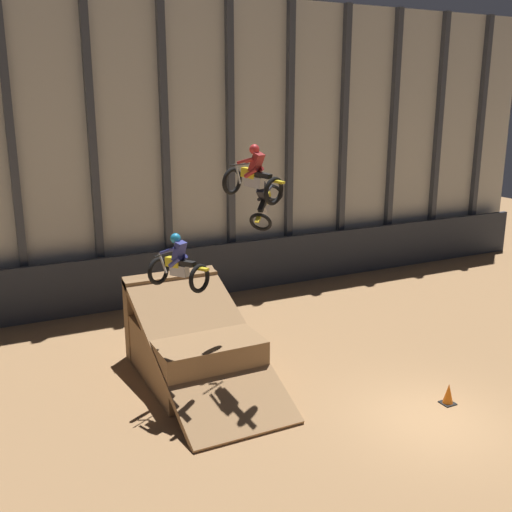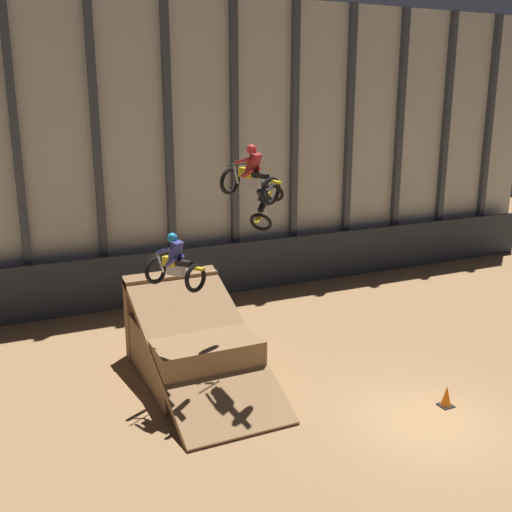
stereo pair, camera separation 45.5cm
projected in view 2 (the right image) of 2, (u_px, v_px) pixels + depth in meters
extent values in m
plane|color=#9E754C|center=(427.00, 422.00, 15.14)|extent=(60.00, 60.00, 0.00)
cube|color=beige|center=(233.00, 149.00, 24.58)|extent=(32.00, 0.12, 11.82)
cube|color=#3D424C|center=(17.00, 158.00, 21.01)|extent=(0.28, 0.28, 11.82)
cube|color=#3D424C|center=(97.00, 155.00, 22.14)|extent=(0.28, 0.28, 11.82)
cube|color=#3D424C|center=(169.00, 152.00, 23.27)|extent=(0.28, 0.28, 11.82)
cube|color=#3D424C|center=(235.00, 149.00, 24.40)|extent=(0.28, 0.28, 11.82)
cube|color=#3D424C|center=(294.00, 147.00, 25.53)|extent=(0.28, 0.28, 11.82)
cube|color=#3D424C|center=(349.00, 145.00, 26.66)|extent=(0.28, 0.28, 11.82)
cube|color=#3D424C|center=(399.00, 143.00, 27.79)|extent=(0.28, 0.28, 11.82)
cube|color=#3D424C|center=(445.00, 141.00, 28.92)|extent=(0.28, 0.28, 11.82)
cube|color=#3D424C|center=(487.00, 139.00, 30.05)|extent=(0.28, 0.28, 11.82)
cube|color=#2D333D|center=(241.00, 267.00, 25.18)|extent=(31.36, 0.20, 2.12)
cube|color=#966F48|center=(192.00, 349.00, 17.66)|extent=(2.91, 4.19, 1.54)
cube|color=olive|center=(172.00, 313.00, 19.14)|extent=(2.97, 0.50, 2.56)
cube|color=#9E754C|center=(202.00, 344.00, 16.74)|extent=(2.97, 6.06, 2.75)
torus|color=black|center=(156.00, 270.00, 15.59)|extent=(0.71, 0.46, 0.73)
torus|color=black|center=(195.00, 278.00, 14.76)|extent=(0.71, 0.46, 0.73)
cube|color=#B7B7BC|center=(176.00, 270.00, 15.12)|extent=(0.41, 0.55, 0.30)
cube|color=yellow|center=(171.00, 261.00, 15.17)|extent=(0.39, 0.49, 0.25)
cube|color=black|center=(182.00, 263.00, 14.93)|extent=(0.41, 0.57, 0.14)
cube|color=yellow|center=(198.00, 268.00, 14.64)|extent=(0.29, 0.39, 0.07)
cylinder|color=#B7B7BC|center=(160.00, 262.00, 15.42)|extent=(0.18, 0.27, 0.53)
cylinder|color=black|center=(160.00, 254.00, 15.34)|extent=(0.59, 0.36, 0.04)
cube|color=navy|center=(176.00, 251.00, 14.98)|extent=(0.39, 0.41, 0.53)
sphere|color=#2393CC|center=(172.00, 238.00, 14.96)|extent=(0.36, 0.36, 0.27)
cylinder|color=navy|center=(171.00, 262.00, 14.99)|extent=(0.29, 0.41, 0.34)
cylinder|color=navy|center=(178.00, 260.00, 15.17)|extent=(0.29, 0.41, 0.34)
cylinder|color=navy|center=(164.00, 250.00, 14.99)|extent=(0.31, 0.49, 0.27)
cylinder|color=navy|center=(173.00, 248.00, 15.24)|extent=(0.31, 0.49, 0.27)
torus|color=black|center=(230.00, 181.00, 15.84)|extent=(0.74, 0.46, 0.74)
torus|color=black|center=(271.00, 191.00, 14.99)|extent=(0.74, 0.46, 0.74)
cube|color=#B7B7BC|center=(251.00, 182.00, 15.35)|extent=(0.39, 0.57, 0.33)
cube|color=yellow|center=(247.00, 173.00, 15.39)|extent=(0.37, 0.50, 0.28)
cube|color=black|center=(259.00, 175.00, 15.14)|extent=(0.38, 0.58, 0.17)
cube|color=yellow|center=(274.00, 182.00, 14.85)|extent=(0.28, 0.39, 0.09)
cylinder|color=#B7B7BC|center=(235.00, 173.00, 15.65)|extent=(0.14, 0.22, 0.54)
cylinder|color=black|center=(237.00, 164.00, 15.55)|extent=(0.64, 0.25, 0.04)
cube|color=maroon|center=(254.00, 163.00, 15.17)|extent=(0.40, 0.45, 0.53)
sphere|color=red|center=(252.00, 149.00, 15.13)|extent=(0.35, 0.36, 0.28)
cylinder|color=maroon|center=(248.00, 173.00, 15.20)|extent=(0.27, 0.43, 0.30)
cylinder|color=maroon|center=(254.00, 172.00, 15.38)|extent=(0.27, 0.43, 0.30)
cylinder|color=maroon|center=(243.00, 161.00, 15.19)|extent=(0.29, 0.51, 0.21)
cylinder|color=maroon|center=(251.00, 160.00, 15.43)|extent=(0.29, 0.51, 0.21)
torus|color=black|center=(273.00, 193.00, 19.61)|extent=(0.86, 0.86, 0.68)
torus|color=black|center=(261.00, 222.00, 18.73)|extent=(0.86, 0.86, 0.68)
cube|color=#B7B7BC|center=(266.00, 205.00, 19.06)|extent=(0.55, 0.54, 0.51)
cube|color=yellow|center=(266.00, 197.00, 19.02)|extent=(0.50, 0.49, 0.44)
cube|color=black|center=(263.00, 205.00, 18.76)|extent=(0.49, 0.49, 0.40)
cube|color=yellow|center=(258.00, 218.00, 18.49)|extent=(0.34, 0.34, 0.24)
cylinder|color=#B7B7BC|center=(270.00, 191.00, 19.33)|extent=(0.15, 0.15, 0.55)
cylinder|color=black|center=(269.00, 186.00, 19.14)|extent=(0.18, 0.65, 0.04)
cube|color=black|center=(263.00, 194.00, 18.69)|extent=(0.55, 0.55, 0.46)
sphere|color=black|center=(262.00, 184.00, 18.53)|extent=(0.44, 0.44, 0.36)
cylinder|color=black|center=(261.00, 199.00, 18.95)|extent=(0.38, 0.38, 0.13)
cylinder|color=black|center=(269.00, 199.00, 18.87)|extent=(0.38, 0.38, 0.13)
cylinder|color=black|center=(260.00, 188.00, 18.88)|extent=(0.43, 0.43, 0.19)
cylinder|color=black|center=(270.00, 189.00, 18.77)|extent=(0.43, 0.43, 0.19)
cube|color=black|center=(446.00, 405.00, 15.94)|extent=(0.36, 0.36, 0.03)
cone|color=orange|center=(446.00, 396.00, 15.87)|extent=(0.28, 0.28, 0.55)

